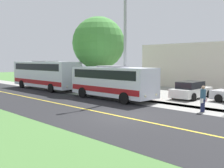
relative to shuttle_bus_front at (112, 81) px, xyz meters
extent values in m
plane|color=#477238|center=(4.49, 5.00, -1.54)|extent=(120.00, 120.00, 0.00)
cube|color=black|center=(4.49, 5.00, -1.54)|extent=(8.00, 100.00, 0.01)
cube|color=gray|center=(-0.71, 5.00, -1.54)|extent=(2.40, 100.00, 0.01)
cube|color=gold|center=(4.49, 5.00, -1.53)|extent=(0.16, 100.00, 0.00)
cube|color=silver|center=(0.00, 0.00, -0.03)|extent=(2.39, 7.93, 2.32)
cube|color=maroon|center=(0.00, 0.00, -0.64)|extent=(2.43, 7.77, 0.44)
cube|color=black|center=(0.00, 0.00, 0.58)|extent=(2.43, 7.14, 0.70)
cube|color=gray|center=(0.00, 0.00, 1.19)|extent=(1.43, 2.38, 0.12)
cylinder|color=black|center=(-1.19, 2.46, -1.09)|extent=(0.25, 0.90, 0.90)
cylinder|color=black|center=(1.19, 2.46, -1.09)|extent=(0.25, 0.90, 0.90)
cylinder|color=black|center=(-1.19, -2.46, -1.09)|extent=(0.25, 0.90, 0.90)
cylinder|color=black|center=(1.19, -2.46, -1.09)|extent=(0.25, 0.90, 0.90)
sphere|color=#F2EACC|center=(-0.66, 3.98, -0.84)|extent=(0.20, 0.20, 0.20)
sphere|color=#F2EACC|center=(0.66, 3.98, -0.84)|extent=(0.20, 0.20, 0.20)
cube|color=silver|center=(-0.03, -10.70, 0.17)|extent=(2.46, 10.22, 2.72)
cube|color=maroon|center=(-0.03, -10.70, -0.64)|extent=(2.50, 10.02, 0.44)
cube|color=black|center=(-0.03, -10.70, 0.98)|extent=(2.50, 9.20, 0.70)
cube|color=gray|center=(-0.03, -10.70, 1.59)|extent=(1.47, 3.07, 0.12)
cylinder|color=black|center=(-1.26, -7.53, -1.09)|extent=(0.25, 0.90, 0.90)
cylinder|color=black|center=(1.19, -7.53, -1.09)|extent=(0.25, 0.90, 0.90)
cylinder|color=black|center=(-1.26, -13.87, -1.09)|extent=(0.25, 0.90, 0.90)
cylinder|color=black|center=(1.19, -13.87, -1.09)|extent=(0.25, 0.90, 0.90)
sphere|color=#F2EACC|center=(-0.71, -5.57, -0.84)|extent=(0.20, 0.20, 0.20)
sphere|color=#F2EACC|center=(0.64, -5.57, -0.84)|extent=(0.20, 0.20, 0.20)
cylinder|color=#1E2347|center=(-0.33, 7.87, -1.14)|extent=(0.18, 0.18, 0.80)
cylinder|color=#1E2347|center=(-0.13, 7.87, -1.14)|extent=(0.18, 0.18, 0.80)
cylinder|color=#335972|center=(-0.23, 7.87, -0.42)|extent=(0.34, 0.34, 0.64)
sphere|color=tan|center=(-0.23, 7.87, 0.01)|extent=(0.22, 0.22, 0.22)
cylinder|color=#335972|center=(-0.42, 7.87, -0.39)|extent=(0.27, 0.10, 0.57)
cube|color=beige|center=(-0.49, 7.92, -0.80)|extent=(0.20, 0.12, 0.28)
cylinder|color=#335972|center=(-0.05, 7.87, -0.39)|extent=(0.27, 0.10, 0.57)
cube|color=white|center=(0.03, 7.92, -0.80)|extent=(0.20, 0.12, 0.28)
cylinder|color=#9E9EA3|center=(-0.51, 0.96, 2.89)|extent=(0.24, 0.24, 8.87)
cube|color=white|center=(-5.21, 4.37, -1.01)|extent=(4.44, 1.89, 0.70)
cube|color=black|center=(-5.01, 4.37, -0.37)|extent=(2.45, 1.58, 0.57)
cylinder|color=black|center=(-6.55, 3.44, -1.22)|extent=(0.64, 0.23, 0.64)
cylinder|color=black|center=(-6.59, 5.24, -1.22)|extent=(0.64, 0.23, 0.64)
cylinder|color=black|center=(-3.82, 3.49, -1.22)|extent=(0.64, 0.23, 0.64)
cylinder|color=black|center=(-3.86, 5.29, -1.22)|extent=(0.64, 0.23, 0.64)
cylinder|color=black|center=(-4.59, 7.02, -1.22)|extent=(0.28, 0.66, 0.64)
cylinder|color=brown|center=(-2.91, -4.94, -0.05)|extent=(0.36, 0.36, 2.97)
sphere|color=#478C3D|center=(-2.91, -4.94, 3.45)|extent=(5.39, 5.39, 5.39)
camera|label=1|loc=(15.53, 15.62, 1.74)|focal=42.64mm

